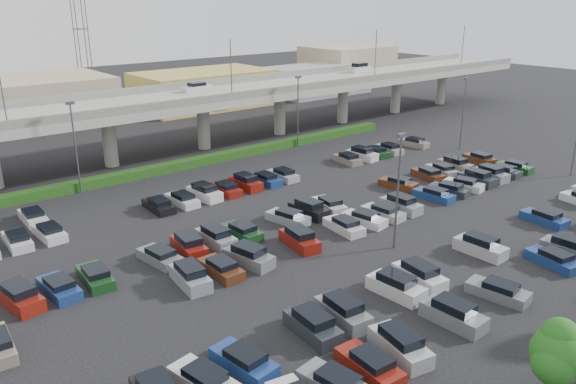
% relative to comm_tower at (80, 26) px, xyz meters
% --- Properties ---
extents(ground, '(280.00, 280.00, 0.00)m').
position_rel_comm_tower_xyz_m(ground, '(-4.00, -74.00, -15.61)').
color(ground, black).
extents(overpass, '(150.00, 13.00, 15.80)m').
position_rel_comm_tower_xyz_m(overpass, '(-4.18, -41.97, -8.64)').
color(overpass, gray).
rests_on(overpass, ground).
extents(hedge, '(66.00, 1.60, 1.10)m').
position_rel_comm_tower_xyz_m(hedge, '(-4.00, -49.00, -15.06)').
color(hedge, '#173910').
rests_on(hedge, ground).
extents(parked_cars, '(62.77, 41.56, 1.67)m').
position_rel_comm_tower_xyz_m(parked_cars, '(-5.01, -77.14, -14.99)').
color(parked_cars, '#512915').
rests_on(parked_cars, ground).
extents(light_poles, '(66.90, 48.38, 10.30)m').
position_rel_comm_tower_xyz_m(light_poles, '(-8.12, -72.00, -9.37)').
color(light_poles, '#49494E').
rests_on(light_poles, ground).
extents(distant_buildings, '(138.00, 24.00, 9.00)m').
position_rel_comm_tower_xyz_m(distant_buildings, '(8.38, -12.19, -11.87)').
color(distant_buildings, gray).
rests_on(distant_buildings, ground).
extents(comm_tower, '(2.40, 2.40, 30.00)m').
position_rel_comm_tower_xyz_m(comm_tower, '(0.00, 0.00, 0.00)').
color(comm_tower, '#49494E').
rests_on(comm_tower, ground).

